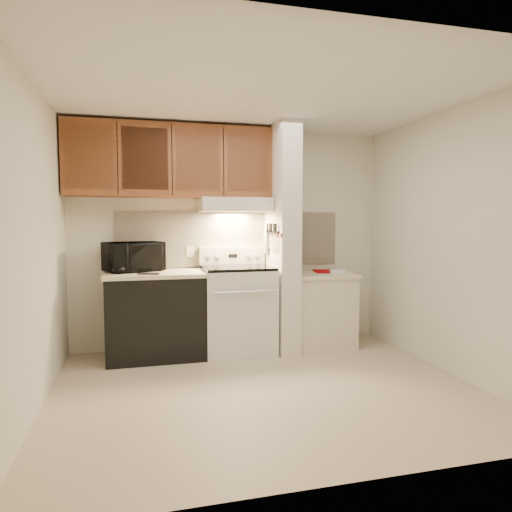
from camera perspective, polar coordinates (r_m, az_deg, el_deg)
name	(u,v)px	position (r m, az deg, el deg)	size (l,w,h in m)	color
floor	(266,388)	(4.11, 1.21, -16.18)	(3.60, 3.60, 0.00)	#C8B398
ceiling	(266,93)	(3.99, 1.28, 19.70)	(3.60, 3.60, 0.00)	white
wall_back	(231,238)	(5.31, -3.14, 2.28)	(3.60, 0.02, 2.50)	silver
wall_left	(34,247)	(3.79, -25.97, 0.98)	(0.02, 3.00, 2.50)	silver
wall_right	(449,242)	(4.68, 23.00, 1.65)	(0.02, 3.00, 2.50)	silver
backsplash	(231,239)	(5.30, -3.11, 2.12)	(2.60, 0.02, 0.63)	#F2E5C8
range_body	(237,310)	(5.07, -2.33, -6.81)	(0.76, 0.65, 0.92)	silver
oven_window	(244,312)	(4.76, -1.52, -7.07)	(0.50, 0.01, 0.30)	black
oven_handle	(245,292)	(4.68, -1.43, -4.52)	(0.02, 0.02, 0.65)	silver
cooktop	(237,268)	(5.00, -2.35, -1.47)	(0.74, 0.64, 0.03)	black
range_backguard	(232,255)	(5.27, -3.00, 0.09)	(0.76, 0.08, 0.20)	silver
range_display	(233,256)	(5.23, -2.91, 0.05)	(0.10, 0.01, 0.04)	black
range_knob_left_outer	(209,256)	(5.17, -5.94, -0.01)	(0.05, 0.05, 0.02)	silver
range_knob_left_inner	(217,256)	(5.19, -4.85, 0.01)	(0.05, 0.05, 0.02)	silver
range_knob_right_inner	(248,255)	(5.26, -0.98, 0.09)	(0.05, 0.05, 0.02)	silver
range_knob_right_outer	(257,255)	(5.29, 0.07, 0.11)	(0.05, 0.05, 0.02)	silver
dishwasher_front	(156,317)	(4.98, -12.39, -7.42)	(1.00, 0.63, 0.87)	black
left_countertop	(155,274)	(4.91, -12.48, -2.21)	(1.04, 0.67, 0.04)	beige
spoon_rest	(149,274)	(4.70, -13.25, -2.17)	(0.21, 0.07, 0.01)	black
teal_jar	(121,266)	(5.12, -16.50, -1.21)	(0.09, 0.09, 0.10)	#216257
outlet	(190,252)	(5.22, -8.25, 0.56)	(0.08, 0.01, 0.12)	beige
microwave	(133,257)	(5.03, -15.07, -0.08)	(0.57, 0.38, 0.31)	black
partition_pillar	(282,239)	(5.10, 3.26, 2.19)	(0.22, 0.70, 2.50)	silver
pillar_trim	(272,234)	(5.07, 2.01, 2.75)	(0.01, 0.70, 0.04)	brown
knife_strip	(273,232)	(5.02, 2.11, 2.96)	(0.02, 0.42, 0.04)	black
knife_blade_a	(276,242)	(4.86, 2.52, 1.73)	(0.01, 0.04, 0.16)	silver
knife_handle_a	(276,228)	(4.86, 2.51, 3.50)	(0.02, 0.02, 0.10)	black
knife_blade_b	(274,243)	(4.93, 2.29, 1.65)	(0.01, 0.04, 0.18)	silver
knife_handle_b	(274,228)	(4.93, 2.26, 3.52)	(0.02, 0.02, 0.10)	black
knife_blade_c	(272,243)	(5.01, 2.01, 1.58)	(0.01, 0.04, 0.20)	silver
knife_handle_c	(271,228)	(5.02, 1.94, 3.53)	(0.02, 0.02, 0.10)	black
knife_blade_d	(270,241)	(5.08, 1.76, 1.85)	(0.01, 0.04, 0.16)	silver
knife_handle_d	(270,228)	(5.08, 1.75, 3.54)	(0.02, 0.02, 0.10)	black
knife_blade_e	(268,242)	(5.17, 1.48, 1.79)	(0.01, 0.04, 0.18)	silver
knife_handle_e	(268,228)	(5.17, 1.46, 3.56)	(0.02, 0.02, 0.10)	black
oven_mitt	(266,241)	(5.23, 1.32, 1.86)	(0.03, 0.11, 0.27)	gray
right_cab_base	(320,311)	(5.36, 7.94, -6.84)	(0.70, 0.60, 0.81)	beige
right_countertop	(320,275)	(5.29, 7.99, -2.32)	(0.74, 0.64, 0.04)	beige
red_folder	(325,271)	(5.42, 8.57, -1.90)	(0.24, 0.33, 0.01)	#9F0004
white_box	(337,272)	(5.27, 10.11, -1.93)	(0.16, 0.11, 0.04)	white
range_hood	(235,205)	(5.10, -2.67, 6.41)	(0.78, 0.44, 0.15)	beige
hood_lip	(239,208)	(4.89, -2.16, 5.97)	(0.78, 0.04, 0.06)	beige
upper_cabinets	(171,161)	(5.09, -10.59, 11.55)	(2.18, 0.33, 0.77)	brown
cab_door_a	(89,157)	(4.94, -20.16, 11.57)	(0.46, 0.01, 0.63)	brown
cab_gap_a	(117,158)	(4.92, -16.94, 11.68)	(0.01, 0.01, 0.73)	black
cab_door_b	(145,159)	(4.91, -13.70, 11.75)	(0.46, 0.01, 0.63)	brown
cab_gap_b	(172,159)	(4.93, -10.46, 11.78)	(0.01, 0.01, 0.73)	black
cab_door_c	(198,160)	(4.95, -7.24, 11.78)	(0.46, 0.01, 0.63)	brown
cab_gap_c	(224,161)	(4.99, -4.07, 11.74)	(0.01, 0.01, 0.73)	black
cab_door_d	(248,162)	(5.05, -0.97, 11.67)	(0.46, 0.01, 0.63)	brown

